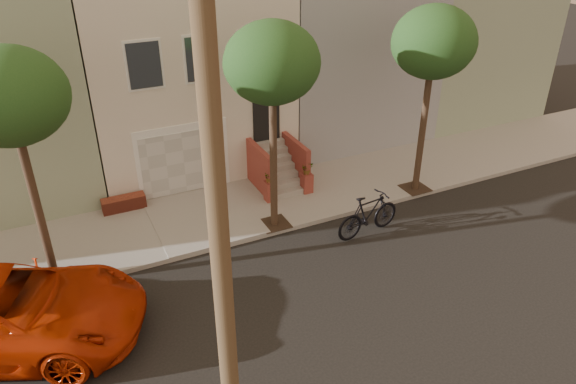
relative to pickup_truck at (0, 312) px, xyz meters
name	(u,v)px	position (x,y,z in m)	size (l,w,h in m)	color
ground	(302,312)	(6.72, -2.07, -0.90)	(90.00, 90.00, 0.00)	black
sidewalk	(229,212)	(6.72, 3.28, -0.83)	(40.00, 3.70, 0.15)	gray
house_row	(172,62)	(6.72, 9.12, 2.74)	(33.10, 11.70, 7.00)	beige
tree_left	(9,98)	(1.22, 1.83, 4.35)	(2.70, 2.57, 6.30)	#2D2116
tree_mid	(272,64)	(7.72, 1.83, 4.35)	(2.70, 2.57, 6.30)	#2D2116
tree_right	(434,43)	(13.22, 1.83, 4.35)	(2.70, 2.57, 6.30)	#2D2116
pickup_truck	(0,312)	(0.00, 0.00, 0.00)	(3.00, 6.51, 1.81)	#B72806
motorcycle	(368,214)	(10.20, 0.28, -0.21)	(0.65, 2.30, 1.38)	black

